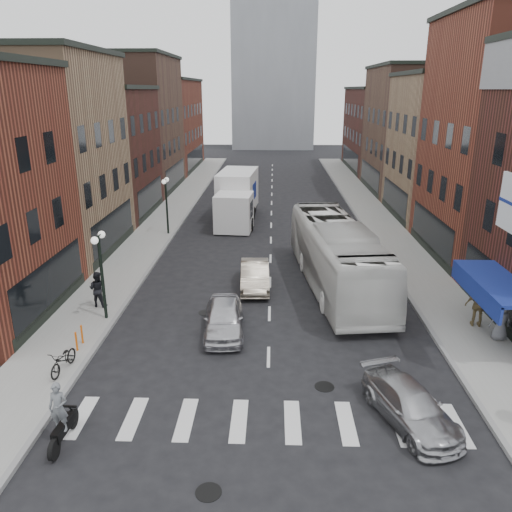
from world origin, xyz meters
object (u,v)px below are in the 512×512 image
at_px(box_truck, 237,198).
at_px(streetlamp_far, 166,195).
at_px(bike_rack, 79,338).
at_px(ped_left_solo, 98,289).
at_px(transit_bus, 337,255).
at_px(sedan_left_far, 255,275).
at_px(ped_right_c, 501,321).
at_px(motorcycle_rider, 60,416).
at_px(streetlamp_near, 100,260).
at_px(sedan_left_near, 224,318).
at_px(curb_car, 410,406).
at_px(parked_bicycle, 63,360).
at_px(ped_right_b, 479,305).

bearing_deg(box_truck, streetlamp_far, -133.84).
bearing_deg(bike_rack, ped_left_solo, 97.91).
bearing_deg(box_truck, transit_bus, -60.49).
xyz_separation_m(sedan_left_far, ped_right_c, (10.31, -5.70, 0.30)).
relative_size(ped_left_solo, ped_right_c, 1.03).
bearing_deg(motorcycle_rider, ped_left_solo, 104.93).
bearing_deg(ped_left_solo, sedan_left_far, -147.99).
xyz_separation_m(streetlamp_near, motorcycle_rider, (1.37, -8.25, -1.95)).
distance_m(box_truck, transit_bus, 14.89).
bearing_deg(ped_left_solo, transit_bus, -153.85).
bearing_deg(ped_left_solo, motorcycle_rider, 112.84).
bearing_deg(streetlamp_far, sedan_left_far, -56.03).
xyz_separation_m(sedan_left_near, ped_right_c, (11.45, -0.49, 0.29)).
height_order(bike_rack, curb_car, curb_car).
distance_m(transit_bus, sedan_left_far, 4.44).
height_order(streetlamp_near, parked_bicycle, streetlamp_near).
bearing_deg(sedan_left_far, sedan_left_near, -104.95).
relative_size(motorcycle_rider, parked_bicycle, 1.19).
distance_m(bike_rack, sedan_left_far, 9.69).
relative_size(bike_rack, sedan_left_near, 0.19).
relative_size(streetlamp_far, ped_right_b, 2.11).
distance_m(box_truck, ped_left_solo, 17.71).
distance_m(bike_rack, box_truck, 21.42).
xyz_separation_m(box_truck, ped_right_c, (12.23, -19.60, -0.90)).
xyz_separation_m(motorcycle_rider, curb_car, (10.50, 1.38, -0.37)).
distance_m(box_truck, curb_car, 26.04).
xyz_separation_m(sedan_left_near, ped_right_b, (11.03, 0.76, 0.42)).
height_order(streetlamp_near, motorcycle_rider, streetlamp_near).
bearing_deg(bike_rack, streetlamp_far, 89.31).
height_order(box_truck, transit_bus, box_truck).
height_order(sedan_left_far, ped_left_solo, ped_left_solo).
height_order(streetlamp_near, transit_bus, streetlamp_near).
height_order(bike_rack, ped_right_b, ped_right_b).
relative_size(box_truck, curb_car, 2.19).
xyz_separation_m(streetlamp_near, streetlamp_far, (0.00, 14.00, 0.00)).
xyz_separation_m(streetlamp_far, ped_right_b, (16.49, -14.24, -1.79)).
xyz_separation_m(streetlamp_near, bike_rack, (-0.20, -2.70, -2.36)).
distance_m(motorcycle_rider, parked_bicycle, 4.04).
bearing_deg(transit_bus, ped_left_solo, -170.79).
xyz_separation_m(streetlamp_far, sedan_left_far, (6.60, -9.79, -2.22)).
distance_m(sedan_left_far, ped_right_b, 10.85).
relative_size(motorcycle_rider, ped_left_solo, 1.19).
relative_size(bike_rack, ped_right_c, 0.47).
bearing_deg(sedan_left_far, curb_car, -67.07).
relative_size(parked_bicycle, ped_right_c, 1.03).
xyz_separation_m(parked_bicycle, ped_left_solo, (-0.65, 5.78, 0.41)).
xyz_separation_m(box_truck, sedan_left_near, (0.78, -19.11, -1.19)).
xyz_separation_m(bike_rack, parked_bicycle, (0.10, -1.80, 0.06)).
bearing_deg(ped_right_c, ped_left_solo, -11.32).
bearing_deg(parked_bicycle, sedan_left_near, 38.56).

